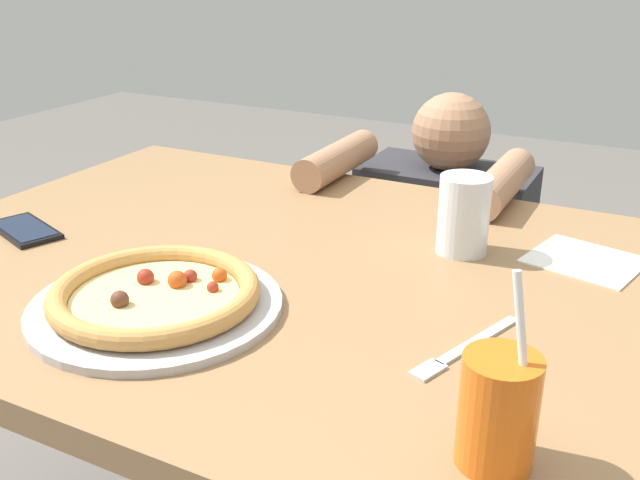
% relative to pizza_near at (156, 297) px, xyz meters
% --- Properties ---
extents(dining_table, '(1.31, 0.92, 0.75)m').
position_rel_pizza_near_xyz_m(dining_table, '(0.09, 0.22, -0.12)').
color(dining_table, '#936D47').
rests_on(dining_table, ground).
extents(pizza_near, '(0.34, 0.34, 0.04)m').
position_rel_pizza_near_xyz_m(pizza_near, '(0.00, 0.00, 0.00)').
color(pizza_near, '#B7B7BC').
rests_on(pizza_near, dining_table).
extents(drink_cup_colored, '(0.07, 0.07, 0.20)m').
position_rel_pizza_near_xyz_m(drink_cup_colored, '(0.49, -0.10, 0.04)').
color(drink_cup_colored, orange).
rests_on(drink_cup_colored, dining_table).
extents(water_cup_clear, '(0.08, 0.08, 0.13)m').
position_rel_pizza_near_xyz_m(water_cup_clear, '(0.31, 0.38, 0.05)').
color(water_cup_clear, silver).
rests_on(water_cup_clear, dining_table).
extents(paper_napkin, '(0.19, 0.18, 0.00)m').
position_rel_pizza_near_xyz_m(paper_napkin, '(0.49, 0.43, -0.02)').
color(paper_napkin, white).
rests_on(paper_napkin, dining_table).
extents(fork, '(0.08, 0.20, 0.00)m').
position_rel_pizza_near_xyz_m(fork, '(0.40, 0.09, -0.02)').
color(fork, silver).
rests_on(fork, dining_table).
extents(cell_phone, '(0.17, 0.12, 0.01)m').
position_rel_pizza_near_xyz_m(cell_phone, '(-0.38, 0.12, -0.01)').
color(cell_phone, black).
rests_on(cell_phone, dining_table).
extents(diner_seated, '(0.42, 0.53, 0.90)m').
position_rel_pizza_near_xyz_m(diner_seated, '(0.12, 0.88, -0.36)').
color(diner_seated, '#333847').
rests_on(diner_seated, ground).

